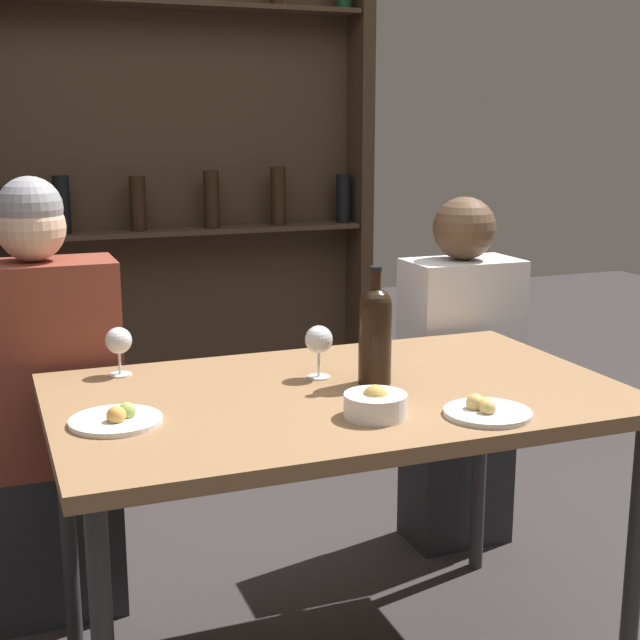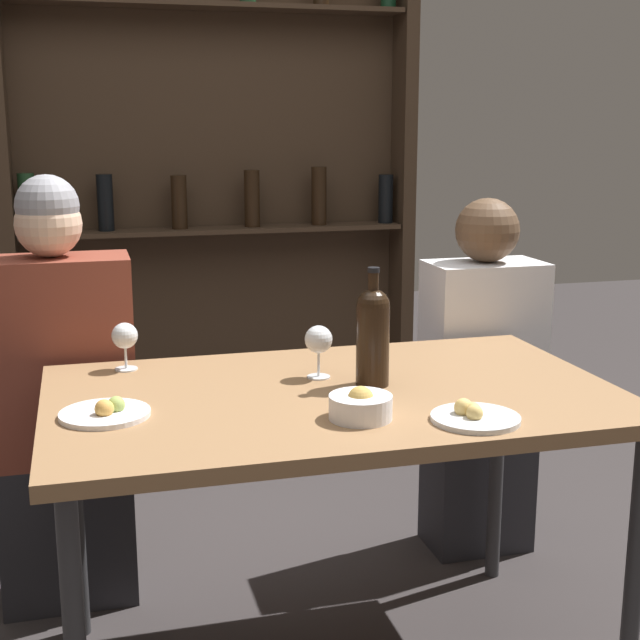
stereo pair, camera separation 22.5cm
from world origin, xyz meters
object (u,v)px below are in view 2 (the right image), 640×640
object	(u,v)px
wine_glass_0	(125,337)
seated_person_left	(60,407)
food_plate_1	(474,416)
wine_bottle	(373,333)
snack_bowl	(361,406)
seated_person_right	(481,387)
wine_glass_1	(319,341)
food_plate_0	(106,412)

from	to	relation	value
wine_glass_0	seated_person_left	bearing A→B (deg)	126.53
wine_glass_0	food_plate_1	bearing A→B (deg)	-41.05
wine_bottle	snack_bowl	xyz separation A→B (m)	(-0.11, -0.24, -0.10)
wine_glass_0	seated_person_right	distance (m)	1.21
seated_person_right	wine_glass_1	bearing A→B (deg)	-146.27
wine_bottle	food_plate_1	world-z (taller)	wine_bottle
seated_person_left	seated_person_right	world-z (taller)	seated_person_left
food_plate_0	food_plate_1	world-z (taller)	same
wine_bottle	wine_glass_0	distance (m)	0.66
snack_bowl	food_plate_0	bearing A→B (deg)	163.54
wine_glass_0	seated_person_right	bearing A→B (deg)	12.05
wine_bottle	seated_person_right	xyz separation A→B (m)	(0.56, 0.55, -0.35)
food_plate_0	snack_bowl	distance (m)	0.57
wine_glass_0	food_plate_1	size ratio (longest dim) A/B	0.65
wine_glass_1	seated_person_left	distance (m)	0.84
food_plate_1	food_plate_0	bearing A→B (deg)	162.94
seated_person_right	seated_person_left	bearing A→B (deg)	-180.00
wine_glass_0	seated_person_left	world-z (taller)	seated_person_left
wine_bottle	snack_bowl	world-z (taller)	wine_bottle
food_plate_0	wine_glass_0	bearing A→B (deg)	80.38
wine_glass_0	food_plate_1	distance (m)	0.95
snack_bowl	wine_glass_0	bearing A→B (deg)	131.39
wine_glass_0	seated_person_right	xyz separation A→B (m)	(1.15, 0.24, -0.30)
wine_glass_0	snack_bowl	bearing A→B (deg)	-48.61
seated_person_right	food_plate_1	bearing A→B (deg)	-116.60
wine_glass_0	wine_glass_1	bearing A→B (deg)	-23.52
wine_bottle	seated_person_left	bearing A→B (deg)	144.42
seated_person_right	food_plate_0	bearing A→B (deg)	-152.64
snack_bowl	seated_person_right	bearing A→B (deg)	49.68
snack_bowl	seated_person_left	world-z (taller)	seated_person_left
wine_bottle	food_plate_0	xyz separation A→B (m)	(-0.65, -0.08, -0.12)
seated_person_right	snack_bowl	bearing A→B (deg)	-130.32
food_plate_1	snack_bowl	world-z (taller)	snack_bowl
food_plate_1	seated_person_right	bearing A→B (deg)	63.40
wine_bottle	seated_person_right	bearing A→B (deg)	44.27
food_plate_1	snack_bowl	size ratio (longest dim) A/B	1.40
wine_glass_1	seated_person_right	xyz separation A→B (m)	(0.67, 0.45, -0.31)
food_plate_0	seated_person_left	xyz separation A→B (m)	(-0.12, 0.63, -0.18)
food_plate_0	snack_bowl	size ratio (longest dim) A/B	1.43
food_plate_1	seated_person_right	distance (m)	0.99
wine_glass_1	seated_person_left	world-z (taller)	seated_person_left
wine_glass_1	food_plate_0	bearing A→B (deg)	-161.79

